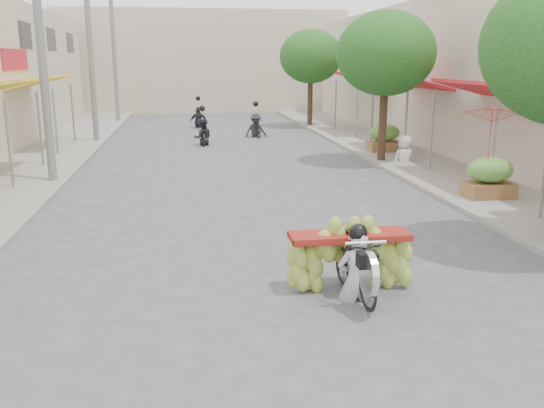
{
  "coord_description": "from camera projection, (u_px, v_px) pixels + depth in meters",
  "views": [
    {
      "loc": [
        -1.48,
        -5.48,
        3.52
      ],
      "look_at": [
        -0.02,
        4.17,
        1.1
      ],
      "focal_mm": 38.0,
      "sensor_mm": 36.0,
      "label": 1
    }
  ],
  "objects": [
    {
      "name": "street_tree_far",
      "position": [
        311.0,
        57.0,
        31.15
      ],
      "size": [
        3.4,
        3.4,
        5.25
      ],
      "color": "#3A2719",
      "rests_on": "ground"
    },
    {
      "name": "banana_motorbike",
      "position": [
        353.0,
        253.0,
        8.81
      ],
      "size": [
        2.2,
        1.85,
        1.99
      ],
      "color": "black",
      "rests_on": "ground"
    },
    {
      "name": "bg_motorbike_c",
      "position": [
        198.0,
        113.0,
        31.41
      ],
      "size": [
        1.0,
        1.6,
        1.95
      ],
      "color": "black",
      "rests_on": "ground"
    },
    {
      "name": "bg_motorbike_b",
      "position": [
        256.0,
        119.0,
        27.37
      ],
      "size": [
        1.15,
        1.59,
        1.95
      ],
      "color": "black",
      "rests_on": "ground"
    },
    {
      "name": "bg_motorbike_a",
      "position": [
        203.0,
        128.0,
        24.78
      ],
      "size": [
        0.8,
        1.62,
        1.95
      ],
      "color": "black",
      "rests_on": "ground"
    },
    {
      "name": "utility_pole_mid",
      "position": [
        41.0,
        43.0,
        16.09
      ],
      "size": [
        0.6,
        0.24,
        8.0
      ],
      "color": "slate",
      "rests_on": "ground"
    },
    {
      "name": "produce_crate_mid",
      "position": [
        490.0,
        174.0,
        14.73
      ],
      "size": [
        1.2,
        0.88,
        1.16
      ],
      "color": "brown",
      "rests_on": "ground"
    },
    {
      "name": "far_building",
      "position": [
        203.0,
        62.0,
        41.95
      ],
      "size": [
        20.0,
        6.0,
        7.0
      ],
      "primitive_type": "cube",
      "color": "#C5B49B",
      "rests_on": "ground"
    },
    {
      "name": "sidewalk_left",
      "position": [
        24.0,
        166.0,
        19.69
      ],
      "size": [
        4.0,
        60.0,
        0.12
      ],
      "primitive_type": "cube",
      "color": "gray",
      "rests_on": "ground"
    },
    {
      "name": "street_tree_mid",
      "position": [
        386.0,
        54.0,
        19.63
      ],
      "size": [
        3.4,
        3.4,
        5.25
      ],
      "color": "#3A2719",
      "rests_on": "ground"
    },
    {
      "name": "utility_pole_back",
      "position": [
        114.0,
        53.0,
        33.36
      ],
      "size": [
        0.6,
        0.24,
        8.0
      ],
      "color": "slate",
      "rests_on": "ground"
    },
    {
      "name": "pedestrian",
      "position": [
        406.0,
        135.0,
        20.19
      ],
      "size": [
        0.95,
        0.66,
        1.78
      ],
      "rotation": [
        0.0,
        0.0,
        3.3
      ],
      "color": "silver",
      "rests_on": "ground"
    },
    {
      "name": "produce_crate_far",
      "position": [
        384.0,
        136.0,
        22.41
      ],
      "size": [
        1.2,
        0.88,
        1.16
      ],
      "color": "brown",
      "rests_on": "ground"
    },
    {
      "name": "ground",
      "position": [
        331.0,
        391.0,
        6.33
      ],
      "size": [
        120.0,
        120.0,
        0.0
      ],
      "primitive_type": "plane",
      "color": "#545459",
      "rests_on": "ground"
    },
    {
      "name": "market_umbrella",
      "position": [
        494.0,
        105.0,
        14.07
      ],
      "size": [
        2.21,
        2.21,
        1.8
      ],
      "rotation": [
        0.0,
        0.0,
        -0.12
      ],
      "color": "red",
      "rests_on": "ground"
    },
    {
      "name": "utility_pole_far",
      "position": [
        90.0,
        50.0,
        24.73
      ],
      "size": [
        0.6,
        0.24,
        8.0
      ],
      "color": "slate",
      "rests_on": "ground"
    },
    {
      "name": "sidewalk_right",
      "position": [
        413.0,
        156.0,
        21.72
      ],
      "size": [
        4.0,
        60.0,
        0.12
      ],
      "primitive_type": "cube",
      "color": "gray",
      "rests_on": "ground"
    }
  ]
}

